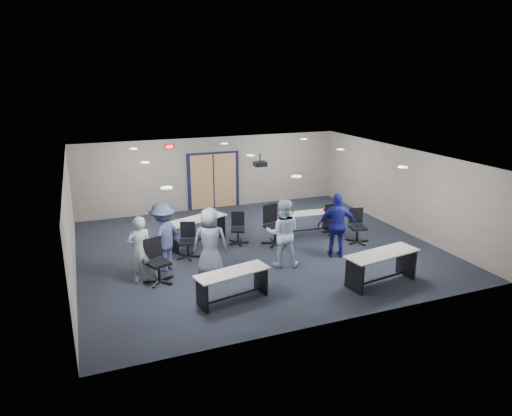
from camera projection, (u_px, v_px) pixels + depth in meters
name	position (u px, v px, depth m)	size (l,w,h in m)	color
floor	(257.00, 248.00, 13.47)	(10.00, 10.00, 0.00)	black
back_wall	(213.00, 173.00, 17.11)	(10.00, 0.04, 2.70)	gray
front_wall	(339.00, 262.00, 9.07)	(10.00, 0.04, 2.70)	gray
left_wall	(70.00, 224.00, 11.35)	(0.04, 9.00, 2.70)	gray
right_wall	(400.00, 188.00, 14.84)	(0.04, 9.00, 2.70)	gray
ceiling	(257.00, 157.00, 12.71)	(10.00, 9.00, 0.04)	white
double_door	(214.00, 181.00, 17.16)	(2.00, 0.07, 2.20)	black
exit_sign	(169.00, 147.00, 16.19)	(0.32, 0.07, 0.18)	black
ceiling_projector	(260.00, 164.00, 13.34)	(0.35, 0.32, 0.37)	black
ceiling_can_lights	(254.00, 157.00, 12.94)	(6.24, 5.74, 0.02)	white
table_front_left	(233.00, 281.00, 10.24)	(1.80, 0.91, 0.70)	#B6B5AC
table_front_right	(382.00, 262.00, 11.07)	(2.02, 0.94, 0.79)	#B6B5AC
table_back_left	(196.00, 227.00, 13.62)	(2.05, 1.35, 0.79)	#B6B5AC
table_back_right	(306.00, 219.00, 14.62)	(1.69, 0.68, 0.92)	#B6B5AC
chair_back_a	(187.00, 241.00, 12.61)	(0.62, 0.62, 0.99)	black
chair_back_b	(238.00, 229.00, 13.68)	(0.59, 0.59, 0.94)	black
chair_back_c	(275.00, 225.00, 13.60)	(0.75, 0.75, 1.19)	black
chair_back_d	(333.00, 220.00, 14.54)	(0.58, 0.58, 0.93)	black
chair_loose_left	(158.00, 261.00, 11.09)	(0.69, 0.69, 1.10)	black
chair_loose_right	(358.00, 226.00, 13.74)	(0.65, 0.65, 1.04)	black
person_gray	(140.00, 249.00, 11.07)	(0.61, 0.40, 1.69)	#9BA7A9
person_plaid	(210.00, 242.00, 11.40)	(0.87, 0.57, 1.78)	slate
person_lightblue	(283.00, 233.00, 11.98)	(0.89, 0.69, 1.83)	#B8D4F4
person_navy	(337.00, 225.00, 12.58)	(1.07, 0.45, 1.83)	navy
person_back	(164.00, 237.00, 11.71)	(1.18, 0.68, 1.83)	#3E4570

